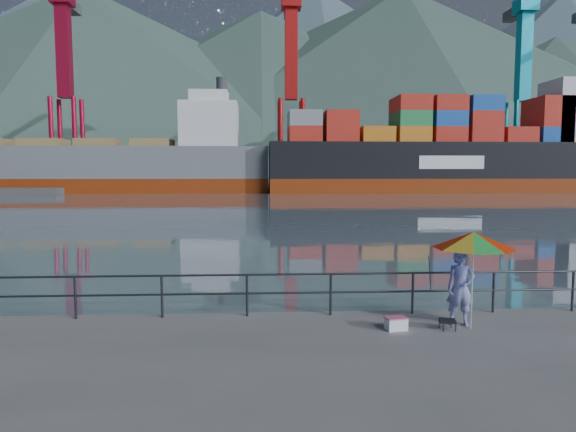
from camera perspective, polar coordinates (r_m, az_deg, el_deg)
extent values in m
cube|color=slate|center=(140.34, -2.83, 3.82)|extent=(500.00, 280.00, 0.00)
cube|color=#514F4C|center=(103.90, 2.80, 3.32)|extent=(200.00, 40.00, 0.40)
cylinder|color=#2D3033|center=(12.27, 0.11, -6.51)|extent=(22.00, 0.05, 0.05)
cylinder|color=#2D3033|center=(12.37, 0.11, -8.55)|extent=(22.00, 0.05, 0.05)
cube|color=#2D3033|center=(12.38, 0.11, -8.77)|extent=(22.00, 0.06, 1.00)
cone|color=#385147|center=(224.02, -21.73, 13.62)|extent=(312.00, 312.00, 75.00)
cone|color=#385147|center=(217.44, -2.97, 13.31)|extent=(282.88, 282.88, 68.00)
cone|color=#385147|center=(231.39, 12.53, 14.21)|extent=(332.80, 332.80, 80.00)
cone|color=#385147|center=(261.89, 27.37, 10.70)|extent=(257.92, 257.92, 62.00)
cube|color=#194CA5|center=(102.87, 2.86, 4.02)|extent=(6.00, 2.40, 2.60)
cube|color=orange|center=(103.73, 6.45, 4.72)|extent=(6.00, 2.40, 5.20)
cube|color=#267F3F|center=(105.00, 9.96, 4.68)|extent=(6.00, 2.40, 5.20)
cube|color=#267F3F|center=(106.65, 13.39, 5.33)|extent=(6.00, 2.40, 7.80)
cube|color=gray|center=(108.69, 16.66, 3.87)|extent=(6.00, 2.40, 2.60)
cube|color=#194CA5|center=(111.03, 19.85, 4.48)|extent=(6.00, 2.40, 5.20)
cube|color=yellow|center=(113.72, 22.87, 4.39)|extent=(6.00, 2.40, 5.20)
cube|color=orange|center=(116.70, 25.78, 4.93)|extent=(6.00, 2.40, 7.80)
cube|color=red|center=(119.99, 28.45, 3.57)|extent=(6.00, 2.40, 2.60)
cube|color=red|center=(105.84, 2.70, 4.76)|extent=(6.00, 2.40, 5.20)
cube|color=#194CA5|center=(106.68, 6.19, 5.44)|extent=(6.00, 2.40, 7.80)
cube|color=#267F3F|center=(107.92, 9.62, 5.39)|extent=(6.00, 2.40, 7.80)
cube|color=yellow|center=(109.53, 12.95, 5.33)|extent=(6.00, 2.40, 7.80)
cube|color=#194CA5|center=(111.50, 16.17, 5.25)|extent=(6.00, 2.40, 7.80)
cube|color=#194CA5|center=(113.80, 19.28, 5.16)|extent=(6.00, 2.40, 7.80)
imported|color=#252F96|center=(12.21, 18.62, -7.59)|extent=(0.65, 0.46, 1.69)
cylinder|color=white|center=(11.97, 19.77, -7.20)|extent=(0.04, 0.04, 1.97)
cone|color=green|center=(11.81, 19.91, -2.53)|extent=(2.30, 2.30, 0.36)
cube|color=black|center=(11.92, 17.30, -11.05)|extent=(0.41, 0.41, 0.04)
cube|color=#2D3033|center=(11.95, 17.29, -11.57)|extent=(0.29, 0.29, 0.18)
cube|color=white|center=(11.67, 11.90, -11.67)|extent=(0.49, 0.37, 0.25)
cylinder|color=black|center=(13.37, 15.39, -10.12)|extent=(0.66, 1.67, 1.25)
cube|color=maroon|center=(87.28, -19.47, 3.15)|extent=(51.61, 8.93, 2.50)
cube|color=slate|center=(87.24, -19.54, 5.61)|extent=(51.61, 8.93, 5.00)
cube|color=silver|center=(84.38, -8.69, 9.95)|extent=(9.00, 7.50, 7.00)
cube|color=maroon|center=(86.23, 16.56, 3.21)|extent=(55.05, 9.17, 2.50)
cube|color=black|center=(86.19, 16.64, 5.90)|extent=(55.05, 9.17, 5.60)
cube|color=silver|center=(95.71, 28.82, 10.07)|extent=(7.00, 7.34, 10.00)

